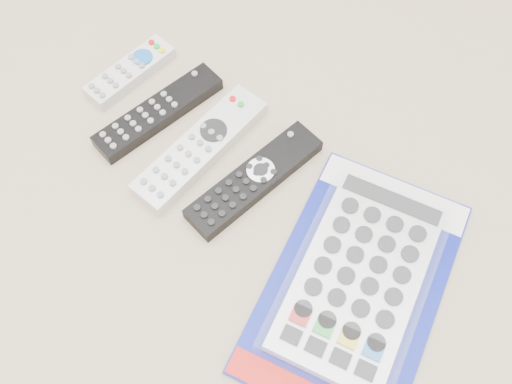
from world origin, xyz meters
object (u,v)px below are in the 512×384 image
Objects in this scene: jumbo_remote_packaged at (359,278)px; remote_silver_dvd at (200,148)px; remote_slim_black at (158,112)px; remote_large_black at (254,179)px; remote_small_grey at (130,72)px.

remote_silver_dvd is at bearing 162.35° from jumbo_remote_packaged.
jumbo_remote_packaged is at bearing 4.90° from remote_slim_black.
remote_large_black is 0.59× the size of jumbo_remote_packaged.
remote_slim_black is at bearing -171.28° from remote_large_black.
remote_slim_black is (0.08, -0.03, 0.00)m from remote_small_grey.
remote_small_grey is at bearing 169.65° from remote_silver_dvd.
remote_small_grey is 0.72× the size of remote_slim_black.
remote_silver_dvd is 1.04× the size of remote_large_black.
remote_large_black is 0.19m from jumbo_remote_packaged.
remote_small_grey is 0.66× the size of remote_silver_dvd.
remote_large_black is at bearing 6.30° from remote_silver_dvd.
remote_small_grey is 0.26m from remote_large_black.
remote_small_grey is at bearing 159.61° from jumbo_remote_packaged.
remote_silver_dvd is 0.27m from jumbo_remote_packaged.
remote_silver_dvd reaches higher than remote_small_grey.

